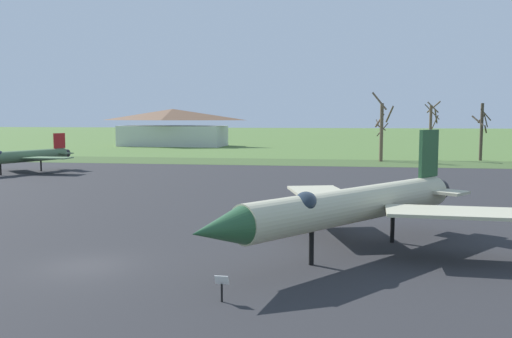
% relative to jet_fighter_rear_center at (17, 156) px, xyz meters
% --- Properties ---
extents(ground_plane, '(600.00, 600.00, 0.00)m').
position_rel_jet_fighter_rear_center_xyz_m(ground_plane, '(26.25, -36.06, -2.07)').
color(ground_plane, '#4C6B33').
extents(asphalt_apron, '(99.18, 63.61, 0.05)m').
position_rel_jet_fighter_rear_center_xyz_m(asphalt_apron, '(26.25, -16.98, -2.05)').
color(asphalt_apron, '#28282B').
rests_on(asphalt_apron, ground).
extents(grass_verge_strip, '(159.18, 12.00, 0.06)m').
position_rel_jet_fighter_rear_center_xyz_m(grass_verge_strip, '(26.25, 20.83, -2.04)').
color(grass_verge_strip, '#3E552B').
rests_on(grass_verge_strip, ground).
extents(jet_fighter_rear_center, '(11.58, 14.46, 4.66)m').
position_rel_jet_fighter_rear_center_xyz_m(jet_fighter_rear_center, '(0.00, 0.00, 0.00)').
color(jet_fighter_rear_center, '#4C6B47').
rests_on(jet_fighter_rear_center, ground).
extents(jet_fighter_rear_left, '(14.67, 16.04, 6.01)m').
position_rel_jet_fighter_rear_center_xyz_m(jet_fighter_rear_left, '(38.05, -32.09, 0.41)').
color(jet_fighter_rear_left, '#B7B293').
rests_on(jet_fighter_rear_left, ground).
extents(info_placard_rear_left, '(0.51, 0.20, 1.04)m').
position_rel_jet_fighter_rear_center_xyz_m(info_placard_rear_left, '(33.30, -39.76, -1.43)').
color(info_placard_rear_left, black).
rests_on(info_placard_rear_left, ground).
extents(bare_tree_far_left, '(3.27, 3.26, 10.36)m').
position_rel_jet_fighter_rear_center_xyz_m(bare_tree_far_left, '(43.78, 24.14, 2.97)').
color(bare_tree_far_left, brown).
rests_on(bare_tree_far_left, ground).
extents(bare_tree_left_of_center, '(2.02, 2.06, 6.32)m').
position_rel_jet_fighter_rear_center_xyz_m(bare_tree_left_of_center, '(43.91, 26.25, 1.16)').
color(bare_tree_left_of_center, '#42382D').
rests_on(bare_tree_left_of_center, ground).
extents(bare_tree_center, '(2.68, 2.72, 9.18)m').
position_rel_jet_fighter_rear_center_xyz_m(bare_tree_center, '(51.58, 28.40, 2.89)').
color(bare_tree_center, brown).
rests_on(bare_tree_center, ground).
extents(bare_tree_right_of_center, '(2.77, 2.30, 8.80)m').
position_rel_jet_fighter_rear_center_xyz_m(bare_tree_right_of_center, '(59.09, 28.73, 2.68)').
color(bare_tree_right_of_center, '#42382D').
rests_on(bare_tree_right_of_center, ground).
extents(visitor_building, '(25.47, 11.66, 8.51)m').
position_rel_jet_fighter_rear_center_xyz_m(visitor_building, '(-0.31, 61.68, 2.11)').
color(visitor_building, beige).
rests_on(visitor_building, ground).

